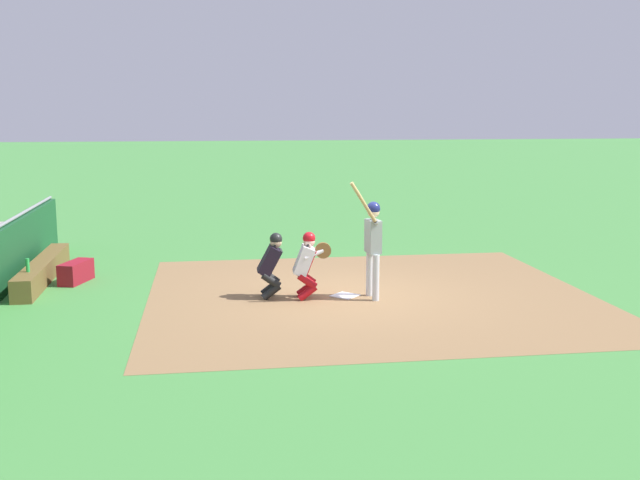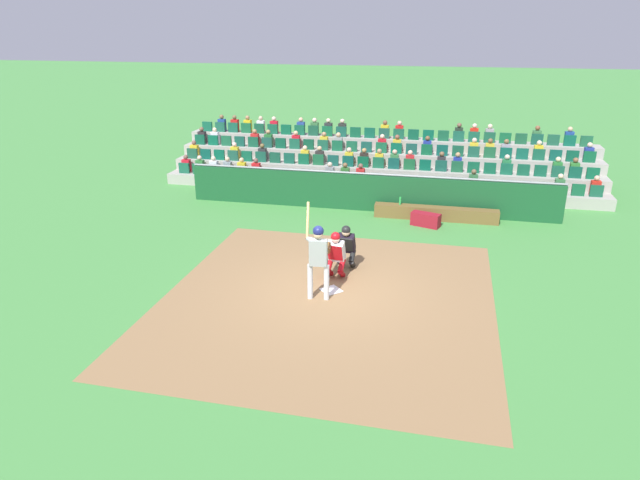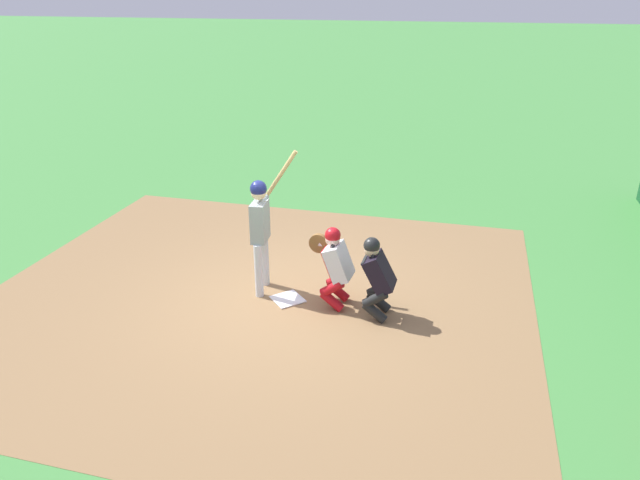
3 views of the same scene
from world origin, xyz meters
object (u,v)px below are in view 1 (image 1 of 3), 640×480
Objects in this scene: catcher_crouching at (307,261)px; dugout_bench at (43,270)px; home_plate_marker at (345,296)px; water_bottle_on_bench at (28,265)px; home_plate_umpire at (272,262)px; batter_at_plate at (373,238)px; equipment_duffel_bag at (76,272)px.

dugout_bench is (-2.41, -5.28, -0.50)m from catcher_crouching.
home_plate_marker is 1.64× the size of water_bottle_on_bench.
catcher_crouching is 5.83m from dugout_bench.
home_plate_umpire reaches higher than home_plate_marker.
water_bottle_on_bench is at bearing -102.54° from home_plate_umpire.
batter_at_plate is at bearing 79.29° from home_plate_umpire.
catcher_crouching is 0.32× the size of dugout_bench.
dugout_bench is 1.25m from water_bottle_on_bench.
catcher_crouching reaches higher than home_plate_umpire.
catcher_crouching is at bearing 75.24° from home_plate_umpire.
catcher_crouching is at bearing 84.23° from equipment_duffel_bag.
catcher_crouching is (-0.18, -1.22, -0.44)m from batter_at_plate.
dugout_bench is 0.78m from equipment_duffel_bag.
batter_at_plate is 0.55× the size of dugout_bench.
batter_at_plate is 1.31m from catcher_crouching.
catcher_crouching is at bearing 77.18° from water_bottle_on_bench.
equipment_duffel_bag is (-1.94, -3.90, -0.47)m from home_plate_umpire.
home_plate_marker is 1.26m from batter_at_plate.
batter_at_plate is 1.97m from home_plate_umpire.
home_plate_marker is at bearing -115.82° from batter_at_plate.
home_plate_umpire reaches higher than water_bottle_on_bench.
batter_at_plate reaches higher than equipment_duffel_bag.
water_bottle_on_bench is (-1.03, -4.64, -0.12)m from home_plate_umpire.
dugout_bench reaches higher than home_plate_marker.
home_plate_umpire is 4.75× the size of water_bottle_on_bench.
home_plate_umpire is (-0.36, -1.88, -0.47)m from batter_at_plate.
batter_at_plate is at bearing 68.26° from dugout_bench.
catcher_crouching is at bearing -86.18° from home_plate_marker.
batter_at_plate is at bearing 81.52° from catcher_crouching.
equipment_duffel_bag is (-2.11, -4.56, -0.50)m from catcher_crouching.
water_bottle_on_bench is at bearing -102.82° from catcher_crouching.
dugout_bench is at bearing -114.53° from catcher_crouching.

